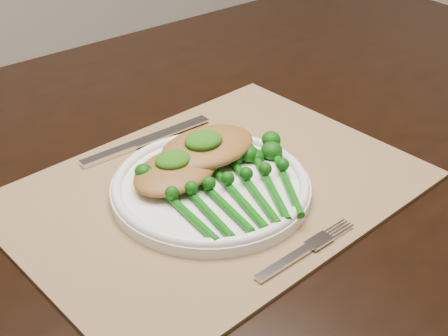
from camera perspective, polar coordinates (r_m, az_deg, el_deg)
dining_table at (r=1.11m, az=-1.58°, el=-14.94°), size 1.66×1.02×0.75m
placemat at (r=0.79m, az=-0.89°, el=-1.96°), size 0.55×0.44×0.00m
dinner_plate at (r=0.77m, az=-1.22°, el=-1.65°), size 0.25×0.25×0.02m
knife at (r=0.88m, az=-8.14°, el=2.13°), size 0.21×0.03×0.01m
fork at (r=0.70m, az=8.02°, el=-7.04°), size 0.15×0.03×0.00m
chicken_fillet_left at (r=0.77m, az=-4.38°, el=-0.20°), size 0.15×0.12×0.02m
chicken_fillet_right at (r=0.81m, az=-1.53°, el=1.93°), size 0.14×0.10×0.03m
pesto_dollop_left at (r=0.77m, az=-4.68°, el=0.77°), size 0.05×0.04×0.02m
pesto_dollop_right at (r=0.79m, az=-1.88°, el=2.55°), size 0.05×0.04×0.02m
broccolini_bundle at (r=0.74m, az=1.09°, el=-2.40°), size 0.19×0.20×0.04m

